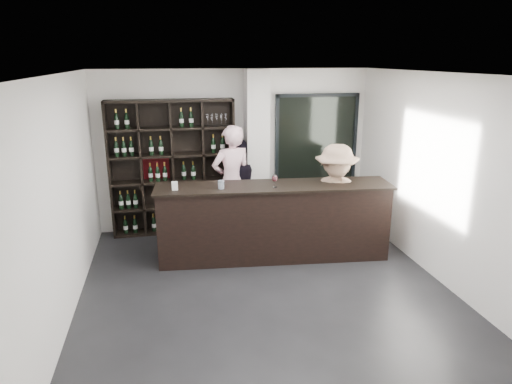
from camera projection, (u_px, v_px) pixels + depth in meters
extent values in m
cube|color=black|center=(267.00, 292.00, 6.25)|extent=(5.00, 5.50, 0.01)
cube|color=silver|center=(257.00, 152.00, 8.23)|extent=(0.40, 0.40, 2.90)
cube|color=black|center=(316.00, 150.00, 8.68)|extent=(1.60, 0.08, 2.10)
cube|color=black|center=(316.00, 150.00, 8.68)|extent=(1.48, 0.02, 1.98)
cube|color=black|center=(274.00, 223.00, 7.19)|extent=(3.57, 0.67, 1.17)
cube|color=black|center=(274.00, 186.00, 7.02)|extent=(3.65, 0.75, 0.03)
imported|color=#FFC9D3|center=(232.00, 182.00, 7.99)|extent=(0.82, 0.64, 1.99)
imported|color=black|center=(237.00, 186.00, 8.26)|extent=(0.87, 0.69, 1.70)
imported|color=#9D7C63|center=(335.00, 201.00, 7.23)|extent=(1.32, 1.01, 1.81)
cylinder|color=silver|center=(221.00, 185.00, 6.79)|extent=(0.12, 0.12, 0.13)
cube|color=white|center=(333.00, 180.00, 7.27)|extent=(0.13, 0.13, 0.02)
cube|color=white|center=(175.00, 186.00, 6.72)|extent=(0.09, 0.05, 0.13)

